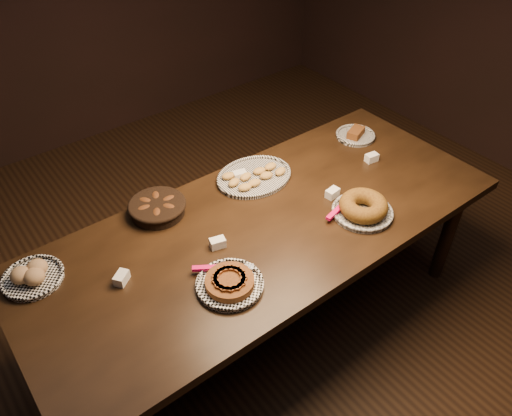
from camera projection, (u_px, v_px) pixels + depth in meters
ground at (264, 319)px, 2.89m from camera, size 5.00×5.00×0.00m
buffet_table at (266, 234)px, 2.46m from camera, size 2.40×1.00×0.75m
apple_tart_plate at (229, 283)px, 2.09m from camera, size 0.29×0.31×0.06m
madeleine_platter at (254, 176)px, 2.67m from camera, size 0.42×0.34×0.05m
bundt_cake_plate at (363, 208)px, 2.43m from camera, size 0.34×0.30×0.09m
croissant_basket at (157, 207)px, 2.44m from camera, size 0.28×0.28×0.07m
bread_roll_plate at (32, 276)px, 2.11m from camera, size 0.26×0.26×0.08m
loaf_plate at (356, 135)px, 2.99m from camera, size 0.24×0.24×0.06m
tent_cards at (264, 205)px, 2.48m from camera, size 1.59×0.47×0.04m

